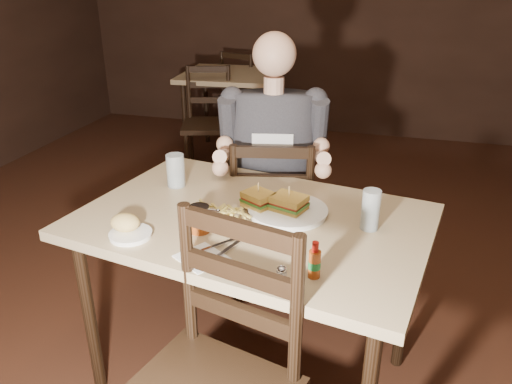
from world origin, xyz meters
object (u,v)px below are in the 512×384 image
(chair_far, at_px, (272,219))
(glass_right, at_px, (371,210))
(diner, at_px, (273,134))
(dinner_plate, at_px, (288,212))
(glass_left, at_px, (176,171))
(side_plate, at_px, (131,235))
(bg_chair_far, at_px, (247,95))
(bg_chair_near, at_px, (208,125))
(syrup_dispenser, at_px, (199,219))
(hot_sauce, at_px, (315,260))
(bg_table, at_px, (229,83))
(main_table, at_px, (252,235))

(chair_far, xyz_separation_m, glass_right, (0.49, -0.57, 0.39))
(diner, bearing_deg, dinner_plate, -81.95)
(diner, distance_m, glass_left, 0.49)
(glass_right, distance_m, side_plate, 0.84)
(diner, relative_size, side_plate, 6.26)
(bg_chair_far, distance_m, glass_right, 3.50)
(bg_chair_near, bearing_deg, syrup_dispenser, -86.23)
(side_plate, bearing_deg, hot_sauce, -6.29)
(bg_table, xyz_separation_m, syrup_dispenser, (0.83, -2.81, 0.14))
(side_plate, bearing_deg, dinner_plate, 33.29)
(glass_right, height_order, side_plate, glass_right)
(bg_chair_near, xyz_separation_m, syrup_dispenser, (0.83, -2.26, 0.37))
(chair_far, height_order, hot_sauce, chair_far)
(chair_far, relative_size, syrup_dispenser, 9.38)
(bg_chair_far, distance_m, glass_left, 3.09)
(main_table, bearing_deg, dinner_plate, 26.00)
(diner, xyz_separation_m, glass_left, (-0.33, -0.36, -0.08))
(chair_far, distance_m, hot_sauce, 1.06)
(chair_far, bearing_deg, bg_chair_near, -70.97)
(chair_far, xyz_separation_m, side_plate, (-0.30, -0.85, 0.32))
(bg_table, relative_size, bg_chair_far, 0.97)
(chair_far, bearing_deg, side_plate, 58.74)
(dinner_plate, bearing_deg, bg_table, 113.05)
(diner, bearing_deg, side_plate, -122.85)
(main_table, xyz_separation_m, bg_chair_near, (-0.98, 2.10, -0.25))
(main_table, bearing_deg, diner, 96.04)
(bg_table, bearing_deg, bg_chair_far, 90.00)
(bg_chair_near, distance_m, diner, 1.87)
(dinner_plate, distance_m, syrup_dispenser, 0.35)
(dinner_plate, xyz_separation_m, glass_left, (-0.51, 0.13, 0.06))
(chair_far, distance_m, side_plate, 0.96)
(diner, distance_m, side_plate, 0.88)
(main_table, distance_m, glass_right, 0.45)
(diner, distance_m, dinner_plate, 0.54)
(main_table, xyz_separation_m, glass_right, (0.42, 0.03, 0.15))
(chair_far, height_order, bg_chair_far, chair_far)
(dinner_plate, bearing_deg, bg_chair_near, 118.38)
(glass_left, relative_size, syrup_dispenser, 1.44)
(main_table, relative_size, syrup_dispenser, 14.37)
(bg_table, height_order, hot_sauce, hot_sauce)
(bg_table, distance_m, dinner_plate, 2.82)
(dinner_plate, bearing_deg, hot_sauce, -67.13)
(bg_table, height_order, chair_far, chair_far)
(hot_sauce, bearing_deg, chair_far, 110.98)
(bg_chair_far, xyz_separation_m, dinner_plate, (1.10, -3.14, 0.34))
(diner, bearing_deg, syrup_dispenser, -109.33)
(glass_left, bearing_deg, main_table, -26.25)
(main_table, relative_size, chair_far, 1.53)
(main_table, xyz_separation_m, syrup_dispenser, (-0.15, -0.16, 0.12))
(syrup_dispenser, xyz_separation_m, side_plate, (-0.22, -0.10, -0.04))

